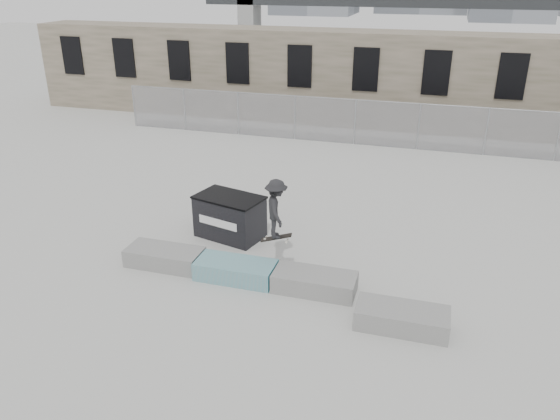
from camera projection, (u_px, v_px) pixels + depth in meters
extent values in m
plane|color=#AFB0AB|center=(269.00, 285.00, 13.53)|extent=(120.00, 120.00, 0.00)
cube|color=#69604E|center=(369.00, 79.00, 26.88)|extent=(36.00, 2.50, 4.50)
cube|color=black|center=(72.00, 55.00, 29.69)|extent=(1.20, 0.12, 2.00)
cube|color=black|center=(124.00, 58.00, 28.85)|extent=(1.20, 0.12, 2.00)
cube|color=black|center=(179.00, 61.00, 28.01)|extent=(1.20, 0.12, 2.00)
cube|color=black|center=(238.00, 63.00, 27.18)|extent=(1.20, 0.12, 2.00)
cube|color=black|center=(300.00, 66.00, 26.34)|extent=(1.20, 0.12, 2.00)
cube|color=black|center=(366.00, 69.00, 25.50)|extent=(1.20, 0.12, 2.00)
cube|color=black|center=(436.00, 73.00, 24.66)|extent=(1.20, 0.12, 2.00)
cube|color=black|center=(512.00, 76.00, 23.83)|extent=(1.20, 0.12, 2.00)
cylinder|color=gray|center=(134.00, 106.00, 26.97)|extent=(0.06, 0.06, 2.00)
cylinder|color=gray|center=(185.00, 110.00, 26.25)|extent=(0.06, 0.06, 2.00)
cylinder|color=gray|center=(238.00, 114.00, 25.53)|extent=(0.06, 0.06, 2.00)
cylinder|color=gray|center=(295.00, 118.00, 24.81)|extent=(0.06, 0.06, 2.00)
cylinder|color=gray|center=(355.00, 122.00, 24.09)|extent=(0.06, 0.06, 2.00)
cylinder|color=gray|center=(418.00, 127.00, 23.37)|extent=(0.06, 0.06, 2.00)
cylinder|color=gray|center=(486.00, 132.00, 22.65)|extent=(0.06, 0.06, 2.00)
cylinder|color=gray|center=(558.00, 137.00, 21.93)|extent=(0.06, 0.06, 2.00)
cube|color=#99999E|center=(355.00, 122.00, 24.09)|extent=(22.00, 0.02, 2.00)
cylinder|color=gray|center=(356.00, 100.00, 23.69)|extent=(22.00, 0.04, 0.04)
cube|color=gray|center=(165.00, 257.00, 14.36)|extent=(2.00, 0.90, 0.47)
cube|color=#2D471E|center=(164.00, 251.00, 14.29)|extent=(1.76, 0.66, 0.10)
cube|color=teal|center=(236.00, 270.00, 13.73)|extent=(2.00, 0.90, 0.47)
cube|color=#2D471E|center=(236.00, 264.00, 13.66)|extent=(1.76, 0.66, 0.10)
cube|color=gray|center=(315.00, 282.00, 13.20)|extent=(2.00, 0.90, 0.47)
cube|color=#2D471E|center=(315.00, 276.00, 13.13)|extent=(1.76, 0.66, 0.10)
cube|color=gray|center=(402.00, 318.00, 11.84)|extent=(2.00, 0.90, 0.47)
cube|color=#2D471E|center=(403.00, 311.00, 11.77)|extent=(1.76, 0.66, 0.10)
cube|color=black|center=(230.00, 217.00, 15.78)|extent=(2.08, 1.54, 1.21)
cube|color=black|center=(229.00, 197.00, 15.53)|extent=(2.13, 1.60, 0.06)
cube|color=white|center=(218.00, 223.00, 15.31)|extent=(1.26, 0.34, 0.23)
cube|color=#2D3033|center=(517.00, 3.00, 57.54)|extent=(70.00, 3.00, 1.20)
cube|color=gray|center=(250.00, 17.00, 66.19)|extent=(2.00, 3.00, 4.00)
imported|color=black|center=(276.00, 209.00, 13.41)|extent=(0.93, 1.13, 1.52)
cube|color=black|center=(276.00, 238.00, 13.73)|extent=(0.80, 0.31, 0.24)
cylinder|color=beige|center=(265.00, 239.00, 13.76)|extent=(0.06, 0.03, 0.06)
cylinder|color=beige|center=(267.00, 237.00, 13.88)|extent=(0.06, 0.03, 0.06)
cylinder|color=beige|center=(286.00, 242.00, 13.61)|extent=(0.06, 0.03, 0.06)
cylinder|color=beige|center=(288.00, 240.00, 13.73)|extent=(0.06, 0.03, 0.06)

